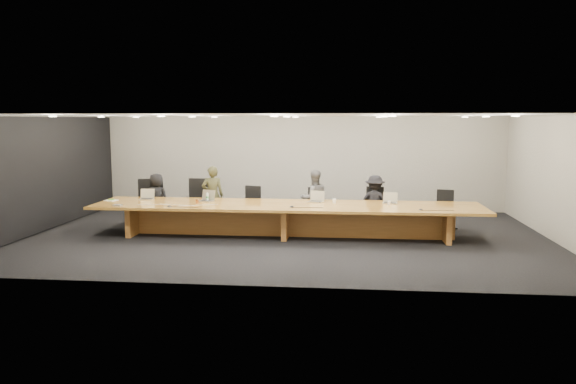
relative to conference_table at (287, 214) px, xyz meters
name	(u,v)px	position (x,y,z in m)	size (l,w,h in m)	color
ground	(287,236)	(0.00, 0.00, -0.52)	(12.00, 12.00, 0.00)	black
back_wall	(301,163)	(0.00, 4.00, 0.88)	(12.00, 0.02, 2.80)	beige
left_wall_panel	(43,175)	(-5.94, 0.00, 0.85)	(0.08, 7.84, 2.74)	black
conference_table	(287,214)	(0.00, 0.00, 0.00)	(9.00, 1.80, 0.75)	brown
chair_far_left	(147,201)	(-3.84, 1.30, 0.07)	(0.60, 0.60, 1.17)	black
chair_left	(196,201)	(-2.51, 1.24, 0.08)	(0.61, 0.61, 1.20)	black
chair_mid_left	(249,206)	(-1.08, 1.17, 0.00)	(0.53, 0.53, 1.03)	black
chair_mid_right	(315,207)	(0.59, 1.34, -0.02)	(0.51, 0.51, 1.00)	black
chair_right	(374,207)	(2.06, 1.19, 0.00)	(0.53, 0.53, 1.05)	black
chair_far_right	(445,210)	(3.80, 1.22, -0.02)	(0.50, 0.50, 0.99)	black
person_a	(157,199)	(-3.53, 1.19, 0.14)	(0.65, 0.42, 1.32)	black
person_b	(213,195)	(-2.05, 1.23, 0.24)	(0.56, 0.37, 1.53)	#34331C
person_c	(314,199)	(0.57, 1.21, 0.20)	(0.70, 0.55, 1.44)	#555558
person_d	(375,202)	(2.09, 1.18, 0.15)	(0.86, 0.49, 1.33)	black
laptop_a	(146,194)	(-3.52, 0.42, 0.36)	(0.34, 0.24, 0.27)	#BEB291
laptop_b	(206,196)	(-1.99, 0.28, 0.37)	(0.35, 0.26, 0.28)	tan
laptop_d	(316,196)	(0.65, 0.43, 0.37)	(0.35, 0.25, 0.27)	#B6AB8B
laptop_e	(390,198)	(2.39, 0.38, 0.36)	(0.33, 0.24, 0.26)	#B9AF8E
water_bottle	(207,197)	(-1.95, 0.29, 0.33)	(0.06, 0.06, 0.20)	silver
amber_mug	(197,202)	(-2.10, -0.09, 0.28)	(0.08, 0.08, 0.09)	brown
paper_cup_near	(334,201)	(1.10, 0.31, 0.28)	(0.08, 0.08, 0.10)	white
paper_cup_far	(389,203)	(2.36, 0.15, 0.27)	(0.08, 0.08, 0.09)	white
notepad	(111,200)	(-4.30, 0.14, 0.24)	(0.28, 0.22, 0.02)	silver
lime_gadget	(111,200)	(-4.29, 0.14, 0.26)	(0.14, 0.08, 0.02)	#5DAC2D
av_box	(118,205)	(-3.81, -0.64, 0.24)	(0.20, 0.15, 0.03)	#B1B1B6
mic_left	(169,206)	(-2.60, -0.63, 0.24)	(0.11, 0.11, 0.03)	black
mic_center	(292,206)	(0.16, -0.40, 0.24)	(0.12, 0.12, 0.03)	black
mic_right	(421,209)	(3.00, -0.50, 0.24)	(0.11, 0.11, 0.03)	black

